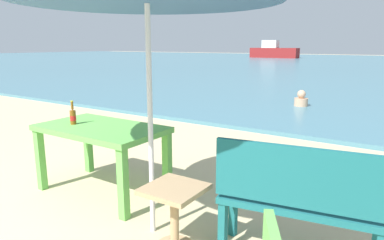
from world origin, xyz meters
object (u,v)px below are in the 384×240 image
Objects in this scene: picnic_table_green at (101,136)px; bench_teal_center at (299,197)px; beer_bottle_amber at (73,116)px; boat_cargo_ship at (274,51)px; swimmer_person at (301,100)px; side_table_wood at (174,209)px.

picnic_table_green is 1.13× the size of bench_teal_center.
beer_bottle_amber is 38.95m from boat_cargo_ship.
picnic_table_green is at bearing 17.81° from beer_bottle_amber.
beer_bottle_amber is 0.65× the size of swimmer_person.
picnic_table_green is 2.21m from bench_teal_center.
side_table_wood is at bearing -12.75° from beer_bottle_amber.
bench_teal_center is (0.87, 0.33, 0.19)m from side_table_wood.
beer_bottle_amber is 1.77m from side_table_wood.
beer_bottle_amber reaches higher than side_table_wood.
picnic_table_green is at bearing 176.30° from bench_teal_center.
side_table_wood is at bearing -82.14° from swimmer_person.
swimmer_person is 0.07× the size of boat_cargo_ship.
beer_bottle_amber reaches higher than picnic_table_green.
side_table_wood is 1.32× the size of swimmer_person.
side_table_wood is 0.10× the size of boat_cargo_ship.
picnic_table_green is 38.95m from boat_cargo_ship.
beer_bottle_amber is at bearing -96.31° from swimmer_person.
swimmer_person is (0.71, 6.44, -0.61)m from beer_bottle_amber.
beer_bottle_amber is at bearing -73.07° from boat_cargo_ship.
bench_teal_center is (2.53, -0.04, -0.31)m from beer_bottle_amber.
bench_teal_center is at bearing -69.60° from boat_cargo_ship.
side_table_wood is at bearing -70.95° from boat_cargo_ship.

